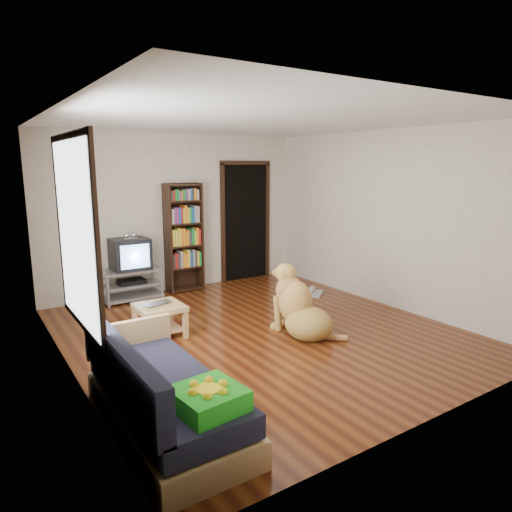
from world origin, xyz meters
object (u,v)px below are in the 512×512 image
sofa (160,398)px  coffee_table (160,314)px  green_cushion (208,399)px  bookshelf (184,232)px  crt_tv (130,253)px  grey_rag (312,293)px  tv_stand (132,283)px  laptop (160,304)px  dog (299,309)px  dog_bowl (288,291)px

sofa → coffee_table: bearing=68.4°
sofa → green_cushion: bearing=-78.4°
green_cushion → bookshelf: 4.72m
green_cushion → crt_tv: size_ratio=0.77×
grey_rag → sofa: sofa is taller
tv_stand → grey_rag: bearing=-26.6°
tv_stand → sofa: bearing=-105.0°
laptop → coffee_table: laptop is taller
tv_stand → dog: size_ratio=0.86×
grey_rag → coffee_table: size_ratio=0.73×
tv_stand → laptop: bearing=-96.9°
bookshelf → green_cushion: bearing=-112.6°
tv_stand → dog: bearing=-63.9°
green_cushion → tv_stand: 4.33m
bookshelf → dog: bookshelf is taller
grey_rag → crt_tv: 2.99m
crt_tv → coffee_table: (-0.21, -1.73, -0.46)m
tv_stand → dog: 2.89m
coffee_table → grey_rag: bearing=8.3°
dog_bowl → crt_tv: crt_tv is taller
grey_rag → coffee_table: (-2.80, -0.41, 0.27)m
tv_stand → crt_tv: 0.47m
bookshelf → coffee_table: bearing=-122.9°
laptop → dog: (1.48, -0.86, -0.08)m
grey_rag → coffee_table: 2.84m
dog_bowl → sofa: 4.17m
grey_rag → crt_tv: crt_tv is taller
green_cushion → grey_rag: bearing=34.4°
grey_rag → bookshelf: size_ratio=0.22×
coffee_table → tv_stand: bearing=82.9°
laptop → tv_stand: size_ratio=0.39×
bookshelf → sofa: size_ratio=1.00×
laptop → grey_rag: bearing=-7.1°
sofa → tv_stand: bearing=75.0°
laptop → tv_stand: tv_stand is taller
laptop → dog_bowl: 2.62m
grey_rag → bookshelf: 2.36m
sofa → bookshelf: bearing=62.7°
dog_bowl → tv_stand: size_ratio=0.24×
green_cushion → coffee_table: bearing=69.7°
tv_stand → coffee_table: bearing=-97.1°
tv_stand → sofa: size_ratio=0.50×
sofa → dog: bearing=24.7°
green_cushion → grey_rag: (3.44, 2.94, -0.48)m
dog → laptop: bearing=149.7°
dog_bowl → crt_tv: 2.62m
bookshelf → sofa: bookshelf is taller
green_cushion → laptop: size_ratio=1.27×
dog_bowl → sofa: (-3.26, -2.59, 0.22)m
grey_rag → dog: (-1.32, -1.30, 0.32)m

